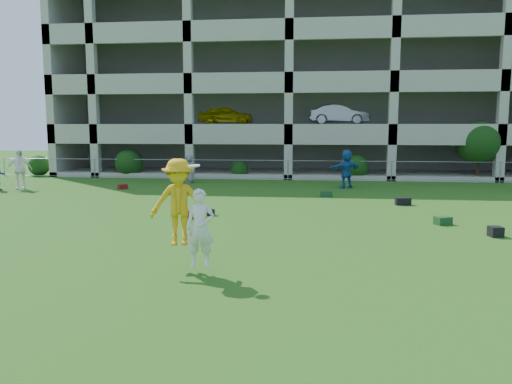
# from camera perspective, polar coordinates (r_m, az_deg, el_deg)

# --- Properties ---
(ground) EXTENTS (100.00, 100.00, 0.00)m
(ground) POSITION_cam_1_polar(r_m,az_deg,el_deg) (11.08, -1.42, -9.27)
(ground) COLOR #235114
(ground) RESTS_ON ground
(bystander_b) EXTENTS (1.29, 0.93, 2.03)m
(bystander_b) POSITION_cam_1_polar(r_m,az_deg,el_deg) (27.83, -25.43, 2.35)
(bystander_b) COLOR white
(bystander_b) RESTS_ON ground
(bystander_c) EXTENTS (0.71, 0.89, 1.59)m
(bystander_c) POSITION_cam_1_polar(r_m,az_deg,el_deg) (28.40, -7.64, 2.66)
(bystander_c) COLOR slate
(bystander_c) RESTS_ON ground
(bystander_d) EXTENTS (1.87, 1.51, 1.99)m
(bystander_d) POSITION_cam_1_polar(r_m,az_deg,el_deg) (26.11, 10.28, 2.62)
(bystander_d) COLOR #21549A
(bystander_d) RESTS_ON ground
(bag_red_a) EXTENTS (0.56, 0.31, 0.28)m
(bag_red_a) POSITION_cam_1_polar(r_m,az_deg,el_deg) (17.51, -7.45, -2.57)
(bag_red_a) COLOR #591B0F
(bag_red_a) RESTS_ON ground
(bag_black_b) EXTENTS (0.43, 0.29, 0.22)m
(bag_black_b) POSITION_cam_1_polar(r_m,az_deg,el_deg) (18.04, -5.39, -2.33)
(bag_black_b) COLOR black
(bag_black_b) RESTS_ON ground
(bag_green_c) EXTENTS (0.60, 0.52, 0.26)m
(bag_green_c) POSITION_cam_1_polar(r_m,az_deg,el_deg) (17.43, 20.58, -3.07)
(bag_green_c) COLOR #163C20
(bag_green_c) RESTS_ON ground
(crate_d) EXTENTS (0.40, 0.40, 0.30)m
(crate_d) POSITION_cam_1_polar(r_m,az_deg,el_deg) (16.14, 25.70, -4.10)
(crate_d) COLOR black
(crate_d) RESTS_ON ground
(bag_black_e) EXTENTS (0.63, 0.37, 0.30)m
(bag_black_e) POSITION_cam_1_polar(r_m,az_deg,el_deg) (21.14, 16.45, -1.04)
(bag_black_e) COLOR black
(bag_black_e) RESTS_ON ground
(bag_red_f) EXTENTS (0.50, 0.53, 0.24)m
(bag_red_f) POSITION_cam_1_polar(r_m,az_deg,el_deg) (26.27, -15.00, 0.59)
(bag_red_f) COLOR #58120F
(bag_red_f) RESTS_ON ground
(bag_green_g) EXTENTS (0.54, 0.37, 0.25)m
(bag_green_g) POSITION_cam_1_polar(r_m,az_deg,el_deg) (22.81, 8.04, -0.25)
(bag_green_g) COLOR #123318
(bag_green_g) RESTS_ON ground
(frisbee_contest) EXTENTS (1.55, 1.02, 2.31)m
(frisbee_contest) POSITION_cam_1_polar(r_m,az_deg,el_deg) (11.06, -8.35, -1.72)
(frisbee_contest) COLOR #EBA914
(frisbee_contest) RESTS_ON ground
(parking_garage) EXTENTS (30.00, 14.00, 12.00)m
(parking_garage) POSITION_cam_1_polar(r_m,az_deg,el_deg) (38.33, 4.42, 11.78)
(parking_garage) COLOR #9E998C
(parking_garage) RESTS_ON ground
(fence) EXTENTS (36.06, 0.06, 1.20)m
(fence) POSITION_cam_1_polar(r_m,az_deg,el_deg) (29.65, 3.68, 2.56)
(fence) COLOR gray
(fence) RESTS_ON ground
(shrub_row) EXTENTS (34.38, 2.52, 3.50)m
(shrub_row) POSITION_cam_1_polar(r_m,az_deg,el_deg) (30.40, 12.46, 4.22)
(shrub_row) COLOR #163D11
(shrub_row) RESTS_ON ground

